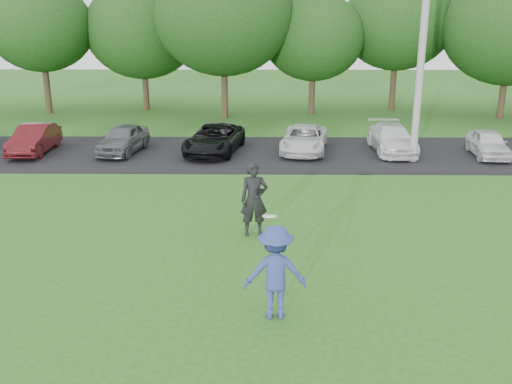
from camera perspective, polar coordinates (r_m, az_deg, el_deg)
ground at (r=11.92m, az=-0.23°, el=-11.10°), size 100.00×100.00×0.00m
parking_lot at (r=24.14m, az=0.30°, el=3.89°), size 32.00×6.50×0.03m
utility_pole at (r=22.97m, az=16.42°, el=15.31°), size 0.28×0.28×10.18m
frisbee_player at (r=11.05m, az=1.95°, el=-8.02°), size 1.26×0.77×2.21m
camera_bystander at (r=15.02m, az=-0.19°, el=-0.74°), size 0.79×0.58×2.00m
parked_cars at (r=24.13m, az=-2.87°, el=5.30°), size 28.12×4.55×1.20m
tree_row at (r=33.26m, az=3.18°, el=16.13°), size 42.39×9.85×8.64m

